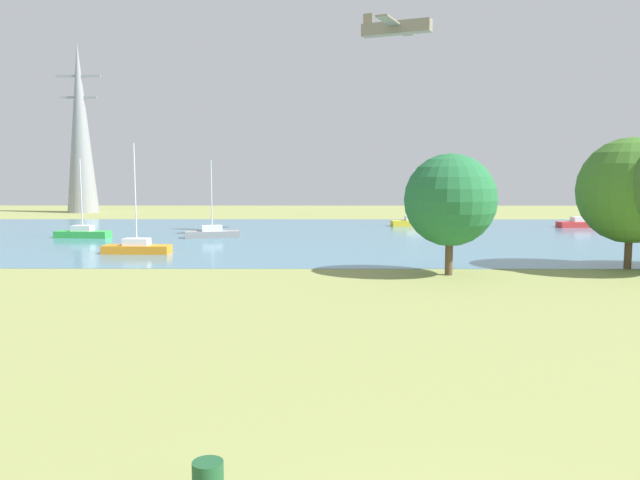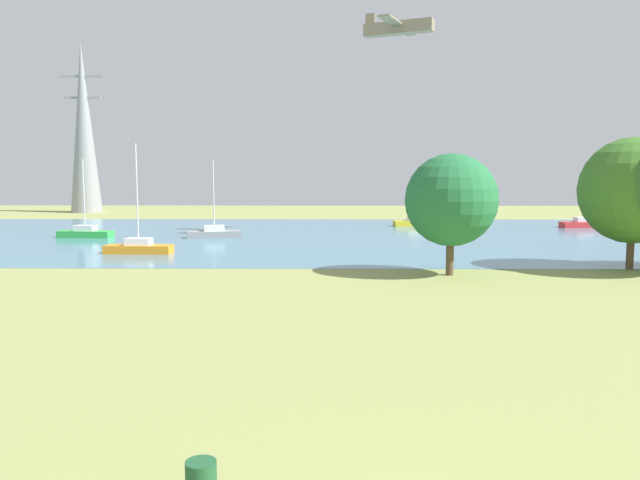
{
  "view_description": "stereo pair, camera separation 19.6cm",
  "coord_description": "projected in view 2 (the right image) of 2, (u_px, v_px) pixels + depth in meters",
  "views": [
    {
      "loc": [
        -1.71,
        -8.08,
        5.92
      ],
      "look_at": [
        -1.91,
        21.24,
        2.73
      ],
      "focal_mm": 35.41,
      "sensor_mm": 36.0,
      "label": 1
    },
    {
      "loc": [
        -1.52,
        -8.08,
        5.92
      ],
      "look_at": [
        -1.91,
        21.24,
        2.73
      ],
      "focal_mm": 35.41,
      "sensor_mm": 36.0,
      "label": 2
    }
  ],
  "objects": [
    {
      "name": "tree_west_near",
      "position": [
        451.0,
        200.0,
        35.75
      ],
      "size": [
        5.27,
        5.27,
        6.95
      ],
      "color": "brown",
      "rests_on": "ground"
    },
    {
      "name": "water_surface",
      "position": [
        345.0,
        236.0,
        58.35
      ],
      "size": [
        140.0,
        40.0,
        0.02
      ],
      "primitive_type": "cube",
      "color": "teal",
      "rests_on": "ground"
    },
    {
      "name": "sailboat_orange",
      "position": [
        139.0,
        247.0,
        45.67
      ],
      "size": [
        4.85,
        1.67,
        7.9
      ],
      "color": "orange",
      "rests_on": "water_surface"
    },
    {
      "name": "sailboat_gray",
      "position": [
        214.0,
        233.0,
        56.5
      ],
      "size": [
        5.02,
        2.55,
        6.94
      ],
      "color": "gray",
      "rests_on": "water_surface"
    },
    {
      "name": "sailboat_red",
      "position": [
        583.0,
        223.0,
        66.91
      ],
      "size": [
        4.94,
        2.05,
        5.59
      ],
      "color": "red",
      "rests_on": "water_surface"
    },
    {
      "name": "light_aircraft",
      "position": [
        398.0,
        28.0,
        56.86
      ],
      "size": [
        6.3,
        8.13,
        2.1
      ],
      "color": "gray"
    },
    {
      "name": "sailboat_green",
      "position": [
        85.0,
        233.0,
        56.68
      ],
      "size": [
        4.91,
        1.92,
        7.0
      ],
      "color": "green",
      "rests_on": "water_surface"
    },
    {
      "name": "electricity_pylon",
      "position": [
        84.0,
        128.0,
        90.91
      ],
      "size": [
        6.4,
        4.4,
        24.35
      ],
      "color": "gray",
      "rests_on": "ground"
    },
    {
      "name": "sailboat_yellow",
      "position": [
        416.0,
        222.0,
        68.59
      ],
      "size": [
        4.94,
        2.05,
        6.14
      ],
      "color": "yellow",
      "rests_on": "water_surface"
    },
    {
      "name": "tree_east_far",
      "position": [
        633.0,
        191.0,
        37.89
      ],
      "size": [
        6.41,
        6.41,
        7.99
      ],
      "color": "brown",
      "rests_on": "ground"
    },
    {
      "name": "ground_plane",
      "position": [
        360.0,
        294.0,
        30.52
      ],
      "size": [
        160.0,
        160.0,
        0.0
      ],
      "primitive_type": "plane",
      "color": "#8C9351"
    }
  ]
}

